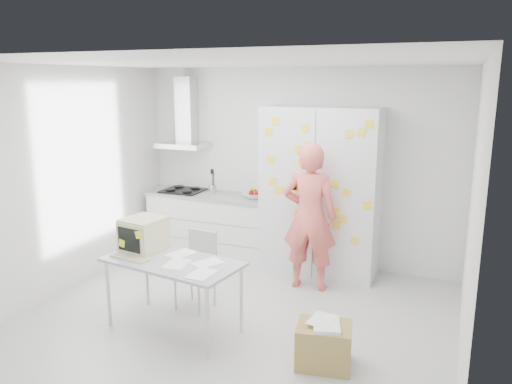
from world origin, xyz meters
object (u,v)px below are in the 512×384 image
at_px(desk, 153,246).
at_px(cardboard_box, 324,345).
at_px(chair, 198,265).
at_px(person, 309,217).

distance_m(desk, cardboard_box, 1.99).
height_order(desk, chair, desk).
relative_size(chair, cardboard_box, 1.59).
xyz_separation_m(person, cardboard_box, (0.64, -1.62, -0.71)).
relative_size(person, chair, 2.10).
bearing_deg(desk, cardboard_box, 3.81).
xyz_separation_m(chair, cardboard_box, (1.65, -0.65, -0.29)).
bearing_deg(cardboard_box, chair, 158.49).
distance_m(chair, cardboard_box, 1.80).
height_order(desk, cardboard_box, desk).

